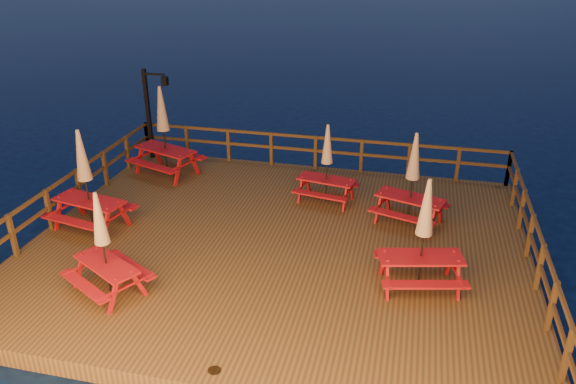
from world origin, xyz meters
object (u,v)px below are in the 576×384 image
(lamp_post, at_px, (152,106))
(picnic_table_1, at_px, (327,162))
(picnic_table_0, at_px, (424,233))
(picnic_table_2, at_px, (413,178))

(lamp_post, xyz_separation_m, picnic_table_1, (6.13, -2.00, -0.62))
(picnic_table_1, bearing_deg, lamp_post, 171.98)
(picnic_table_0, bearing_deg, lamp_post, 133.57)
(picnic_table_1, bearing_deg, picnic_table_2, -9.00)
(lamp_post, distance_m, picnic_table_0, 10.50)
(lamp_post, xyz_separation_m, picnic_table_2, (8.46, -2.80, -0.50))
(lamp_post, height_order, picnic_table_1, lamp_post)
(lamp_post, relative_size, picnic_table_2, 1.21)
(picnic_table_2, bearing_deg, picnic_table_0, -65.67)
(picnic_table_0, distance_m, picnic_table_2, 2.94)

